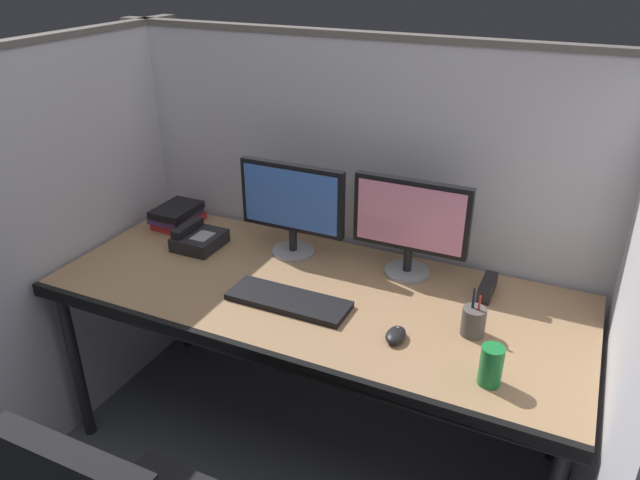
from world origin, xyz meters
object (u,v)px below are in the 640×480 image
object	(u,v)px
monitor_right	(410,221)
desk_phone	(198,239)
computer_mouse	(396,335)
keyboard_main	(288,300)
desk	(313,304)
red_stapler	(487,288)
pen_cup	(473,321)
book_stack	(177,215)
monitor_left	(292,203)
soda_can	(491,366)

from	to	relation	value
monitor_right	desk_phone	world-z (taller)	monitor_right
computer_mouse	desk_phone	world-z (taller)	desk_phone
keyboard_main	desk	bearing A→B (deg)	66.52
desk_phone	red_stapler	xyz separation A→B (m)	(1.14, 0.12, -0.01)
pen_cup	keyboard_main	bearing A→B (deg)	-171.95
book_stack	pen_cup	xyz separation A→B (m)	(1.35, -0.28, 0.00)
pen_cup	desk	bearing A→B (deg)	178.58
red_stapler	desk	bearing A→B (deg)	-156.31
desk	pen_cup	bearing A→B (deg)	-1.42
keyboard_main	computer_mouse	distance (m)	0.41
keyboard_main	desk_phone	xyz separation A→B (m)	(-0.54, 0.23, 0.02)
desk	desk_phone	size ratio (longest dim) A/B	10.00
monitor_left	desk	bearing A→B (deg)	-49.74
desk_phone	red_stapler	world-z (taller)	desk_phone
monitor_left	red_stapler	size ratio (longest dim) A/B	2.87
monitor_right	keyboard_main	size ratio (longest dim) A/B	1.00
monitor_left	computer_mouse	xyz separation A→B (m)	(0.56, -0.38, -0.20)
desk	monitor_right	bearing A→B (deg)	46.03
keyboard_main	red_stapler	bearing A→B (deg)	29.81
desk	keyboard_main	bearing A→B (deg)	-113.48
desk	red_stapler	xyz separation A→B (m)	(0.57, 0.25, 0.08)
soda_can	book_stack	bearing A→B (deg)	161.22
monitor_left	desk_phone	world-z (taller)	monitor_left
keyboard_main	red_stapler	xyz separation A→B (m)	(0.61, 0.35, 0.02)
keyboard_main	desk_phone	world-z (taller)	desk_phone
desk_phone	pen_cup	bearing A→B (deg)	-7.00
book_stack	pen_cup	size ratio (longest dim) A/B	1.34
book_stack	red_stapler	distance (m)	1.35
desk_phone	soda_can	bearing A→B (deg)	-16.07
monitor_left	computer_mouse	world-z (taller)	monitor_left
monitor_right	desk_phone	xyz separation A→B (m)	(-0.84, -0.15, -0.18)
monitor_left	monitor_right	size ratio (longest dim) A/B	1.00
book_stack	pen_cup	bearing A→B (deg)	-11.50
desk_phone	book_stack	bearing A→B (deg)	146.82
soda_can	monitor_right	bearing A→B (deg)	128.61
desk	computer_mouse	bearing A→B (deg)	-22.04
monitor_left	monitor_right	xyz separation A→B (m)	(0.46, 0.03, 0.00)
keyboard_main	soda_can	distance (m)	0.72
monitor_left	desk_phone	bearing A→B (deg)	-163.58
soda_can	pen_cup	xyz separation A→B (m)	(-0.09, 0.22, -0.01)
monitor_right	pen_cup	size ratio (longest dim) A/B	2.61
computer_mouse	pen_cup	distance (m)	0.25
desk	monitor_right	xyz separation A→B (m)	(0.26, 0.27, 0.27)
keyboard_main	desk_phone	bearing A→B (deg)	156.93
desk	pen_cup	distance (m)	0.58
soda_can	red_stapler	distance (m)	0.49
monitor_left	book_stack	bearing A→B (deg)	177.70
desk	soda_can	bearing A→B (deg)	-19.19
soda_can	monitor_left	bearing A→B (deg)	151.55
book_stack	pen_cup	distance (m)	1.38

